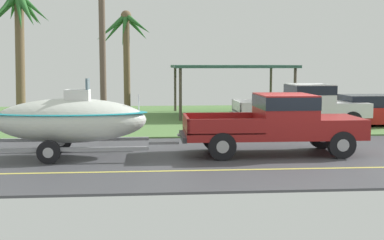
{
  "coord_description": "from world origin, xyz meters",
  "views": [
    {
      "loc": [
        -4.49,
        -14.74,
        2.75
      ],
      "look_at": [
        -3.22,
        0.75,
        1.03
      ],
      "focal_mm": 47.94,
      "sensor_mm": 36.0,
      "label": 1
    }
  ],
  "objects_px": {
    "palm_tree_near_right": "(19,22)",
    "utility_pole": "(102,29)",
    "boat_on_trailer": "(70,120)",
    "parked_pickup_background": "(308,104)",
    "carport_awning": "(230,67)",
    "parked_sedan_near": "(376,111)",
    "pickup_truck_towing": "(283,121)",
    "palm_tree_mid": "(126,38)"
  },
  "relations": [
    {
      "from": "boat_on_trailer",
      "to": "utility_pole",
      "type": "bearing_deg",
      "value": 82.16
    },
    {
      "from": "pickup_truck_towing",
      "to": "palm_tree_near_right",
      "type": "bearing_deg",
      "value": 142.1
    },
    {
      "from": "carport_awning",
      "to": "palm_tree_mid",
      "type": "distance_m",
      "value": 5.79
    },
    {
      "from": "parked_pickup_background",
      "to": "carport_awning",
      "type": "xyz_separation_m",
      "value": [
        -2.51,
        5.37,
        1.49
      ]
    },
    {
      "from": "pickup_truck_towing",
      "to": "boat_on_trailer",
      "type": "xyz_separation_m",
      "value": [
        -6.39,
        -0.0,
        0.08
      ]
    },
    {
      "from": "boat_on_trailer",
      "to": "utility_pole",
      "type": "relative_size",
      "value": 0.73
    },
    {
      "from": "boat_on_trailer",
      "to": "palm_tree_near_right",
      "type": "height_order",
      "value": "palm_tree_near_right"
    },
    {
      "from": "boat_on_trailer",
      "to": "palm_tree_mid",
      "type": "height_order",
      "value": "palm_tree_mid"
    },
    {
      "from": "boat_on_trailer",
      "to": "parked_sedan_near",
      "type": "distance_m",
      "value": 13.87
    },
    {
      "from": "pickup_truck_towing",
      "to": "carport_awning",
      "type": "distance_m",
      "value": 11.47
    },
    {
      "from": "parked_sedan_near",
      "to": "palm_tree_mid",
      "type": "bearing_deg",
      "value": 151.11
    },
    {
      "from": "palm_tree_near_right",
      "to": "utility_pole",
      "type": "xyz_separation_m",
      "value": [
        3.79,
        -3.09,
        -0.46
      ]
    },
    {
      "from": "boat_on_trailer",
      "to": "parked_pickup_background",
      "type": "xyz_separation_m",
      "value": [
        9.05,
        6.0,
        -0.05
      ]
    },
    {
      "from": "utility_pole",
      "to": "parked_pickup_background",
      "type": "bearing_deg",
      "value": 10.94
    },
    {
      "from": "pickup_truck_towing",
      "to": "palm_tree_near_right",
      "type": "xyz_separation_m",
      "value": [
        -9.58,
        7.46,
        3.49
      ]
    },
    {
      "from": "palm_tree_mid",
      "to": "boat_on_trailer",
      "type": "bearing_deg",
      "value": -95.04
    },
    {
      "from": "boat_on_trailer",
      "to": "parked_pickup_background",
      "type": "distance_m",
      "value": 10.86
    },
    {
      "from": "boat_on_trailer",
      "to": "palm_tree_near_right",
      "type": "bearing_deg",
      "value": 113.15
    },
    {
      "from": "palm_tree_near_right",
      "to": "parked_pickup_background",
      "type": "bearing_deg",
      "value": -6.79
    },
    {
      "from": "palm_tree_near_right",
      "to": "utility_pole",
      "type": "height_order",
      "value": "utility_pole"
    },
    {
      "from": "parked_sedan_near",
      "to": "utility_pole",
      "type": "distance_m",
      "value": 12.33
    },
    {
      "from": "pickup_truck_towing",
      "to": "carport_awning",
      "type": "bearing_deg",
      "value": 89.21
    },
    {
      "from": "parked_sedan_near",
      "to": "palm_tree_near_right",
      "type": "height_order",
      "value": "palm_tree_near_right"
    },
    {
      "from": "parked_pickup_background",
      "to": "parked_sedan_near",
      "type": "bearing_deg",
      "value": 8.02
    },
    {
      "from": "parked_pickup_background",
      "to": "carport_awning",
      "type": "relative_size",
      "value": 0.95
    },
    {
      "from": "palm_tree_near_right",
      "to": "utility_pole",
      "type": "distance_m",
      "value": 4.91
    },
    {
      "from": "pickup_truck_towing",
      "to": "parked_sedan_near",
      "type": "relative_size",
      "value": 1.2
    },
    {
      "from": "pickup_truck_towing",
      "to": "palm_tree_near_right",
      "type": "relative_size",
      "value": 0.93
    },
    {
      "from": "parked_sedan_near",
      "to": "pickup_truck_towing",
      "type": "bearing_deg",
      "value": -132.35
    },
    {
      "from": "carport_awning",
      "to": "parked_pickup_background",
      "type": "bearing_deg",
      "value": -64.98
    },
    {
      "from": "boat_on_trailer",
      "to": "carport_awning",
      "type": "height_order",
      "value": "carport_awning"
    },
    {
      "from": "utility_pole",
      "to": "pickup_truck_towing",
      "type": "bearing_deg",
      "value": -37.01
    },
    {
      "from": "boat_on_trailer",
      "to": "palm_tree_near_right",
      "type": "xyz_separation_m",
      "value": [
        -3.19,
        7.46,
        3.41
      ]
    },
    {
      "from": "parked_sedan_near",
      "to": "carport_awning",
      "type": "relative_size",
      "value": 0.77
    },
    {
      "from": "parked_pickup_background",
      "to": "parked_sedan_near",
      "type": "height_order",
      "value": "parked_pickup_background"
    },
    {
      "from": "palm_tree_near_right",
      "to": "palm_tree_mid",
      "type": "height_order",
      "value": "palm_tree_near_right"
    },
    {
      "from": "palm_tree_near_right",
      "to": "palm_tree_mid",
      "type": "distance_m",
      "value": 6.72
    },
    {
      "from": "parked_sedan_near",
      "to": "carport_awning",
      "type": "xyz_separation_m",
      "value": [
        -5.72,
        4.92,
        1.87
      ]
    },
    {
      "from": "carport_awning",
      "to": "palm_tree_mid",
      "type": "relative_size",
      "value": 1.08
    },
    {
      "from": "carport_awning",
      "to": "pickup_truck_towing",
      "type": "bearing_deg",
      "value": -90.79
    },
    {
      "from": "pickup_truck_towing",
      "to": "palm_tree_mid",
      "type": "bearing_deg",
      "value": 112.71
    },
    {
      "from": "boat_on_trailer",
      "to": "utility_pole",
      "type": "xyz_separation_m",
      "value": [
        0.6,
        4.36,
        2.95
      ]
    }
  ]
}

